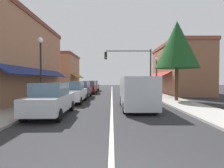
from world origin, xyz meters
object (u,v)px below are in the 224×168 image
Objects in this scene: parked_car_far_left at (89,87)px; street_lamp_left_near at (40,61)px; parked_car_third_left at (81,89)px; parked_car_distant_left at (93,86)px; tree_right_near at (176,45)px; traffic_signal_mast_arm at (134,63)px; parked_car_second_left at (73,92)px; parked_car_nearest_left at (51,100)px; van_in_lane at (136,92)px; street_lamp_right_mid at (156,70)px.

parked_car_far_left is 12.27m from street_lamp_left_near.
parked_car_third_left is 5.34m from parked_car_far_left.
parked_car_distant_left is 16.92m from tree_right_near.
parked_car_third_left is 1.00× the size of parked_car_far_left.
parked_car_second_left is at bearing -131.31° from traffic_signal_mast_arm.
traffic_signal_mast_arm is at bearing -51.79° from parked_car_distant_left.
parked_car_far_left is (0.14, 9.43, 0.00)m from parked_car_second_left.
parked_car_distant_left is at bearing 92.73° from parked_car_far_left.
parked_car_nearest_left is 0.86× the size of street_lamp_left_near.
van_in_lane is (4.85, -2.79, 0.27)m from parked_car_second_left.
parked_car_third_left is 8.46m from van_in_lane.
van_in_lane is at bearing -67.59° from parked_car_far_left.
parked_car_second_left is 1.00× the size of parked_car_distant_left.
van_in_lane is at bearing -73.78° from parked_car_distant_left.
parked_car_third_left and parked_car_far_left have the same top height.
street_lamp_left_near is at bearing -97.24° from parked_car_far_left.
street_lamp_left_near reaches higher than parked_car_second_left.
tree_right_near reaches higher than van_in_lane.
van_in_lane is at bearing 22.95° from parked_car_nearest_left.
van_in_lane is at bearing -30.87° from parked_car_second_left.
parked_car_nearest_left is 1.00× the size of parked_car_third_left.
parked_car_second_left is 9.43m from parked_car_far_left.
parked_car_distant_left is 0.71× the size of traffic_signal_mast_arm.
traffic_signal_mast_arm reaches higher than parked_car_second_left.
parked_car_far_left is 1.00× the size of parked_car_distant_left.
street_lamp_left_near is at bearing -94.90° from parked_car_distant_left.
street_lamp_right_mid reaches higher than parked_car_second_left.
parked_car_distant_left is at bearing 122.83° from tree_right_near.
street_lamp_left_near is (-1.60, -6.57, 2.36)m from parked_car_third_left.
parked_car_distant_left is 0.94× the size of street_lamp_right_mid.
parked_car_second_left is 14.59m from parked_car_distant_left.
tree_right_near is (8.91, 0.80, 4.11)m from parked_car_second_left.
tree_right_near is at bearing 4.19° from parked_car_second_left.
van_in_lane is at bearing -53.15° from parked_car_third_left.
parked_car_distant_left is (0.01, 14.59, 0.00)m from parked_car_second_left.
parked_car_far_left is at bearing -87.92° from parked_car_distant_left.
van_in_lane is (4.90, -6.88, 0.27)m from parked_car_third_left.
van_in_lane reaches higher than parked_car_distant_left.
street_lamp_left_near is at bearing 120.57° from parked_car_nearest_left.
parked_car_distant_left is at bearing 88.99° from parked_car_second_left.
parked_car_third_left is 0.80× the size of van_in_lane.
parked_car_second_left is at bearing -87.86° from parked_car_third_left.
street_lamp_left_near is (-1.79, -11.90, 2.36)m from parked_car_far_left.
parked_car_far_left and parked_car_distant_left have the same top height.
traffic_signal_mast_arm is at bearing 83.26° from van_in_lane.
parked_car_far_left is at bearing 88.19° from parked_car_second_left.
traffic_signal_mast_arm is at bearing 25.62° from parked_car_third_left.
parked_car_far_left is at bearing 155.94° from traffic_signal_mast_arm.
traffic_signal_mast_arm reaches higher than street_lamp_right_mid.
van_in_lane is 1.18× the size of street_lamp_right_mid.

